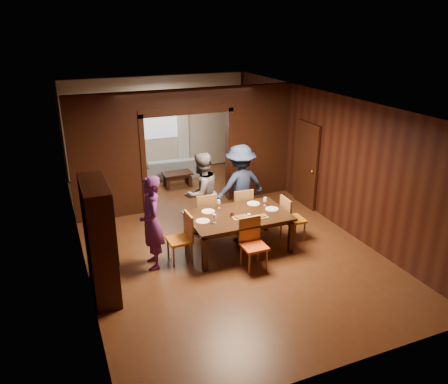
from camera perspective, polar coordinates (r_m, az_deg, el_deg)
name	(u,v)px	position (r m, az deg, el deg)	size (l,w,h in m)	color
floor	(212,231)	(9.75, -1.64, -5.06)	(9.00, 9.00, 0.00)	#522C17
ceiling	(210,99)	(8.84, -1.84, 12.00)	(5.50, 9.00, 0.02)	silver
room_walls	(184,144)	(10.89, -5.27, 6.22)	(5.52, 9.01, 2.90)	black
person_purple	(152,223)	(8.13, -9.44, -4.00)	(0.65, 0.43, 1.79)	#582366
person_grey	(201,193)	(9.37, -2.96, -0.18)	(0.87, 0.68, 1.80)	#4F4D54
person_navy	(240,186)	(9.71, 2.14, 0.83)	(1.20, 0.69, 1.86)	#1B2645
sofa	(172,167)	(13.10, -6.77, 3.27)	(2.00, 0.78, 0.58)	#8FA7BB
serving_bowl	(243,209)	(8.82, 2.51, -2.29)	(0.37, 0.37, 0.09)	black
dining_table	(238,232)	(8.85, 1.84, -5.22)	(1.99, 1.24, 0.76)	black
coffee_table	(177,179)	(12.32, -6.10, 1.65)	(0.80, 0.50, 0.40)	black
chair_left	(179,238)	(8.41, -5.86, -6.06)	(0.44, 0.44, 0.97)	#C66D12
chair_right	(293,218)	(9.30, 9.04, -3.39)	(0.44, 0.44, 0.97)	orange
chair_far_l	(204,213)	(9.43, -2.60, -2.77)	(0.44, 0.44, 0.97)	#CA5B13
chair_far_r	(240,208)	(9.68, 2.13, -2.09)	(0.44, 0.44, 0.97)	red
chair_near	(254,245)	(8.16, 3.95, -6.91)	(0.44, 0.44, 0.97)	#DC4D14
hutch	(99,240)	(7.48, -15.96, -6.07)	(0.40, 1.20, 2.00)	black
door_right	(307,165)	(10.92, 10.73, 3.48)	(0.06, 0.90, 2.10)	black
window_far	(158,117)	(13.24, -8.67, 9.68)	(1.20, 0.03, 1.30)	silver
curtain_left	(134,134)	(13.15, -11.70, 7.38)	(0.35, 0.06, 2.40)	white
curtain_right	(183,130)	(13.49, -5.40, 8.09)	(0.35, 0.06, 2.40)	white
plate_left	(203,221)	(8.41, -2.78, -3.81)	(0.27, 0.27, 0.01)	silver
plate_far_l	(208,211)	(8.82, -2.09, -2.55)	(0.27, 0.27, 0.01)	white
plate_far_r	(253,203)	(9.21, 3.86, -1.51)	(0.27, 0.27, 0.01)	white
plate_right	(272,209)	(8.98, 6.27, -2.21)	(0.27, 0.27, 0.01)	silver
plate_near	(246,221)	(8.41, 2.90, -3.83)	(0.27, 0.27, 0.01)	silver
platter_a	(240,217)	(8.55, 2.13, -3.27)	(0.30, 0.20, 0.04)	gray
platter_b	(260,216)	(8.59, 4.71, -3.20)	(0.30, 0.20, 0.04)	gray
wineglass_left	(215,219)	(8.30, -1.25, -3.50)	(0.08, 0.08, 0.18)	white
wineglass_far	(219,204)	(8.96, -0.70, -1.56)	(0.08, 0.08, 0.18)	silver
wineglass_right	(265,201)	(9.12, 5.39, -1.24)	(0.08, 0.08, 0.18)	white
tumbler	(249,217)	(8.42, 3.26, -3.32)	(0.07, 0.07, 0.14)	silver
condiment_jar	(232,214)	(8.59, 1.08, -2.86)	(0.08, 0.08, 0.11)	#522313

